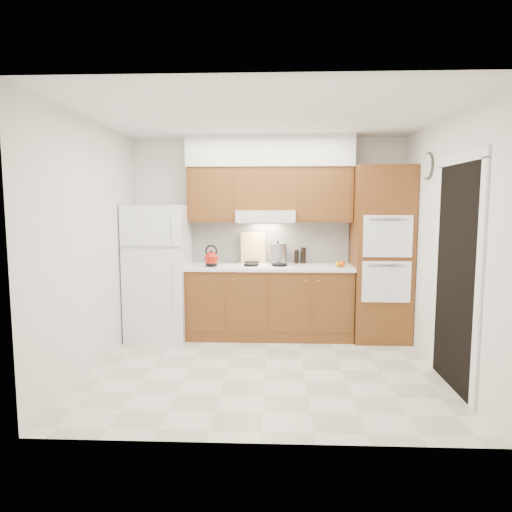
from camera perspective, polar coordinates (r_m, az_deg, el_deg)
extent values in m
plane|color=beige|center=(4.95, 1.16, -13.96)|extent=(3.60, 3.60, 0.00)
plane|color=white|center=(4.72, 1.23, 17.12)|extent=(3.60, 3.60, 0.00)
cube|color=white|center=(6.15, 1.48, 2.50)|extent=(3.60, 0.02, 2.60)
cube|color=white|center=(5.03, -19.79, 1.20)|extent=(0.02, 3.00, 2.60)
cube|color=white|center=(4.96, 22.48, 1.02)|extent=(0.02, 3.00, 2.60)
cube|color=white|center=(6.03, -12.06, -1.93)|extent=(0.75, 0.72, 1.72)
cube|color=brown|center=(5.98, 1.66, -5.86)|extent=(2.11, 0.60, 0.90)
cube|color=white|center=(5.88, 1.67, -1.41)|extent=(2.13, 0.62, 0.04)
cube|color=white|center=(6.14, 1.71, 1.75)|extent=(2.11, 0.03, 0.56)
cube|color=brown|center=(6.00, 15.32, 0.25)|extent=(0.70, 0.65, 2.20)
cube|color=brown|center=(6.03, -5.40, 7.62)|extent=(0.63, 0.33, 0.70)
cube|color=brown|center=(6.00, 8.37, 7.59)|extent=(0.73, 0.33, 0.70)
cube|color=silver|center=(5.91, 1.22, 5.01)|extent=(0.75, 0.45, 0.15)
cube|color=brown|center=(5.98, 1.24, 8.38)|extent=(0.75, 0.33, 0.55)
cube|color=silver|center=(5.99, 1.73, 12.93)|extent=(2.13, 0.36, 0.40)
cube|color=white|center=(5.90, 1.19, -1.13)|extent=(0.74, 0.50, 0.01)
cube|color=black|center=(4.66, 23.67, -2.46)|extent=(0.02, 0.90, 2.10)
cylinder|color=#3F3833|center=(5.47, 20.72, 10.49)|extent=(0.02, 0.30, 0.30)
sphere|color=maroon|center=(5.81, -5.61, -0.35)|extent=(0.23, 0.23, 0.18)
cube|color=tan|center=(6.06, -0.38, 0.92)|extent=(0.34, 0.17, 0.43)
cylinder|color=#B1B1B6|center=(5.96, 2.73, 0.36)|extent=(0.31, 0.31, 0.24)
cylinder|color=black|center=(6.13, 5.94, 0.08)|extent=(0.06, 0.06, 0.21)
cylinder|color=black|center=(6.13, 5.08, -0.07)|extent=(0.07, 0.07, 0.18)
cylinder|color=black|center=(6.14, 5.83, -0.17)|extent=(0.06, 0.06, 0.16)
sphere|color=orange|center=(5.81, 10.19, -1.04)|extent=(0.09, 0.09, 0.07)
sphere|color=orange|center=(5.86, 10.70, -0.95)|extent=(0.09, 0.09, 0.08)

